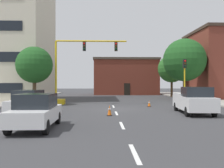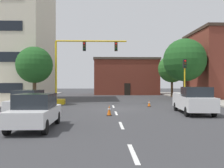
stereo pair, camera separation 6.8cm
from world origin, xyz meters
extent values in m
plane|color=#38383A|center=(0.00, 0.00, 0.00)|extent=(160.00, 160.00, 0.00)
cube|color=#9E998E|center=(13.21, 8.00, 0.07)|extent=(6.00, 56.00, 0.14)
cube|color=silver|center=(0.00, -14.00, 0.00)|extent=(0.16, 2.40, 0.01)
cube|color=silver|center=(0.00, -8.50, 0.00)|extent=(0.16, 2.40, 0.01)
cube|color=silver|center=(0.00, -3.00, 0.00)|extent=(0.16, 2.40, 0.01)
cube|color=silver|center=(0.00, 2.50, 0.00)|extent=(0.16, 2.40, 0.01)
cube|color=brown|center=(3.46, 28.53, 3.31)|extent=(12.22, 7.04, 6.61)
cube|color=#4C4238|center=(3.46, 28.53, 6.81)|extent=(12.52, 7.34, 0.40)
cube|color=black|center=(3.46, 24.98, 1.10)|extent=(1.10, 0.06, 2.20)
cube|color=yellow|center=(-6.00, 5.38, 0.28)|extent=(1.80, 1.20, 0.55)
cylinder|color=yellow|center=(-6.00, 5.38, 3.65)|extent=(0.20, 0.20, 6.20)
cylinder|color=yellow|center=(-2.24, 5.38, 6.75)|extent=(7.53, 0.16, 0.16)
cube|color=black|center=(-2.99, 5.38, 6.18)|extent=(0.32, 0.36, 0.95)
sphere|color=red|center=(-2.99, 5.19, 6.45)|extent=(0.20, 0.20, 0.20)
sphere|color=#38280A|center=(-2.99, 5.19, 6.17)|extent=(0.20, 0.20, 0.20)
sphere|color=black|center=(-2.99, 5.19, 5.89)|extent=(0.20, 0.20, 0.20)
cube|color=black|center=(0.40, 5.38, 6.18)|extent=(0.32, 0.36, 0.95)
sphere|color=red|center=(0.40, 5.19, 6.45)|extent=(0.20, 0.20, 0.20)
sphere|color=#38280A|center=(0.40, 5.19, 6.17)|extent=(0.20, 0.20, 0.20)
sphere|color=black|center=(0.40, 5.19, 5.89)|extent=(0.20, 0.20, 0.20)
cylinder|color=yellow|center=(7.72, 4.94, 2.40)|extent=(0.14, 0.14, 4.80)
cube|color=black|center=(7.72, 4.94, 4.33)|extent=(0.32, 0.36, 0.95)
sphere|color=red|center=(7.72, 4.75, 4.60)|extent=(0.20, 0.20, 0.20)
sphere|color=#38280A|center=(7.72, 4.75, 4.32)|extent=(0.20, 0.20, 0.20)
sphere|color=black|center=(7.72, 4.75, 4.04)|extent=(0.20, 0.20, 0.20)
cylinder|color=#4C3823|center=(10.14, 19.06, 1.45)|extent=(0.36, 0.36, 2.89)
sphere|color=#286023|center=(10.14, 19.06, 4.57)|extent=(4.47, 4.47, 4.47)
cylinder|color=brown|center=(9.67, 11.06, 1.59)|extent=(0.36, 0.36, 3.17)
sphere|color=#1E511E|center=(9.67, 11.06, 5.27)|extent=(5.58, 5.58, 5.58)
cylinder|color=#4C3823|center=(-8.05, 4.49, 1.36)|extent=(0.36, 0.36, 2.73)
sphere|color=#1E511E|center=(-8.05, 4.49, 4.13)|extent=(3.75, 3.75, 3.75)
cube|color=white|center=(5.71, -3.34, 0.81)|extent=(2.41, 5.54, 0.95)
cube|color=#1E2328|center=(5.64, -4.23, 1.64)|extent=(1.97, 1.94, 0.70)
cube|color=white|center=(5.80, -2.15, 1.37)|extent=(2.21, 2.95, 0.16)
cylinder|color=black|center=(6.47, -5.23, 0.34)|extent=(0.27, 0.69, 0.68)
cylinder|color=black|center=(4.67, -5.10, 0.34)|extent=(0.27, 0.69, 0.68)
cylinder|color=black|center=(6.75, -1.57, 0.34)|extent=(0.27, 0.69, 0.68)
cylinder|color=black|center=(4.96, -1.44, 0.34)|extent=(0.27, 0.69, 0.68)
cube|color=white|center=(-6.62, -2.78, 0.69)|extent=(2.25, 4.65, 0.70)
cube|color=#1E2328|center=(-6.61, -2.68, 1.39)|extent=(1.90, 2.44, 0.70)
cylinder|color=black|center=(-7.31, -1.18, 0.34)|extent=(0.28, 0.70, 0.68)
cylinder|color=black|center=(-5.66, -1.33, 0.34)|extent=(0.28, 0.70, 0.68)
cylinder|color=black|center=(-7.58, -4.23, 0.34)|extent=(0.28, 0.70, 0.68)
cylinder|color=black|center=(-5.94, -4.38, 0.34)|extent=(0.28, 0.70, 0.68)
cube|color=white|center=(-4.36, -9.36, 0.69)|extent=(1.86, 4.50, 0.70)
cube|color=#1E2328|center=(-4.36, -9.26, 1.39)|extent=(1.71, 2.30, 0.70)
cylinder|color=black|center=(-5.19, -7.83, 0.34)|extent=(0.22, 0.68, 0.68)
cylinder|color=black|center=(-3.54, -7.83, 0.34)|extent=(0.22, 0.68, 0.68)
cylinder|color=black|center=(-5.18, -10.89, 0.34)|extent=(0.22, 0.68, 0.68)
cylinder|color=black|center=(-3.53, -10.89, 0.34)|extent=(0.22, 0.68, 0.68)
cube|color=black|center=(3.43, 2.28, 0.02)|extent=(0.36, 0.36, 0.04)
cone|color=orange|center=(3.43, 2.28, 0.32)|extent=(0.28, 0.28, 0.57)
cylinder|color=white|center=(3.43, 2.28, 0.39)|extent=(0.19, 0.19, 0.08)
cube|color=black|center=(-0.56, -4.41, 0.02)|extent=(0.36, 0.36, 0.04)
cone|color=orange|center=(-0.56, -4.41, 0.39)|extent=(0.28, 0.28, 0.70)
cylinder|color=white|center=(-0.56, -4.41, 0.48)|extent=(0.19, 0.19, 0.08)
camera|label=1|loc=(-1.04, -22.33, 2.29)|focal=41.47mm
camera|label=2|loc=(-0.97, -22.33, 2.29)|focal=41.47mm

